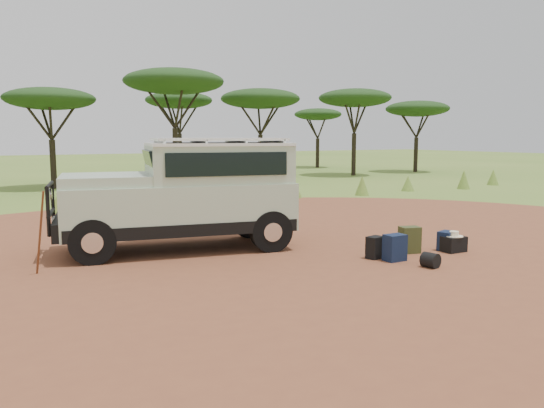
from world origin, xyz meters
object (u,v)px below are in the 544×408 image
backpack_navy (395,248)px  backpack_olive (409,240)px  walking_staff (40,233)px  backpack_black (375,248)px  duffel_navy (447,241)px  safari_vehicle (187,196)px  hard_case (454,244)px

backpack_navy → backpack_olive: 0.89m
backpack_navy → backpack_olive: backpack_olive is taller
backpack_olive → backpack_navy: bearing=-136.9°
walking_staff → backpack_black: size_ratio=3.40×
walking_staff → duffel_navy: walking_staff is taller
safari_vehicle → duffel_navy: safari_vehicle is taller
backpack_olive → safari_vehicle: bearing=161.2°
backpack_navy → duffel_navy: bearing=6.5°
duffel_navy → backpack_black: bearing=157.1°
backpack_navy → backpack_black: bearing=119.6°
duffel_navy → hard_case: 0.18m
safari_vehicle → backpack_black: bearing=-32.0°
walking_staff → duffel_navy: (7.96, -2.12, -0.55)m
safari_vehicle → backpack_olive: bearing=-23.6°
safari_vehicle → walking_staff: 3.23m
duffel_navy → backpack_olive: bearing=148.1°
walking_staff → duffel_navy: size_ratio=3.65×
backpack_navy → duffel_navy: (1.67, 0.18, -0.06)m
backpack_black → duffel_navy: 1.88m
safari_vehicle → duffel_navy: bearing=-20.5°
safari_vehicle → hard_case: (4.90, -3.15, -1.01)m
safari_vehicle → backpack_olive: size_ratio=9.27×
duffel_navy → safari_vehicle: bearing=131.1°
walking_staff → backpack_olive: bearing=-41.5°
backpack_navy → hard_case: bearing=0.6°
safari_vehicle → backpack_black: (3.00, -2.80, -0.95)m
duffel_navy → hard_case: bearing=-97.5°
safari_vehicle → backpack_navy: safari_vehicle is taller
walking_staff → backpack_olive: walking_staff is taller
backpack_black → backpack_olive: 0.99m
backpack_black → backpack_navy: (0.20, -0.36, 0.04)m
safari_vehicle → backpack_olive: (3.99, -2.75, -0.90)m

